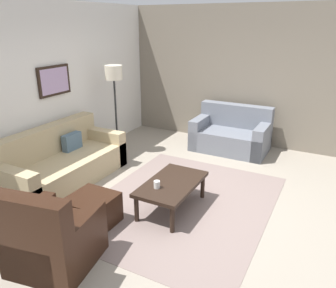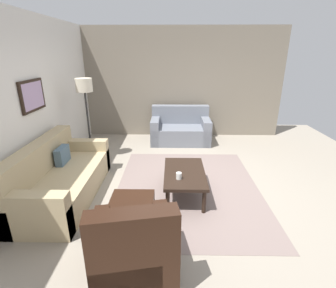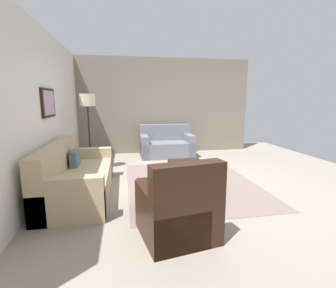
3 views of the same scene
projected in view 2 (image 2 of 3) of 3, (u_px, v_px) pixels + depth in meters
ground_plane at (188, 188)px, 4.31m from camera, size 8.00×8.00×0.00m
rear_partition at (20, 107)px, 3.87m from camera, size 6.00×0.12×2.80m
stone_feature_panel at (183, 83)px, 6.64m from camera, size 0.12×5.20×2.80m
area_rug at (188, 188)px, 4.31m from camera, size 3.01×2.39×0.01m
couch_main at (57, 179)px, 3.99m from camera, size 2.13×0.94×0.88m
couch_loveseat at (180, 130)px, 6.50m from camera, size 0.90×1.47×0.88m
armchair_leather at (134, 254)px, 2.51m from camera, size 0.93×0.93×0.95m
ottoman at (132, 213)px, 3.31m from camera, size 0.56×0.56×0.40m
coffee_table at (185, 175)px, 4.00m from camera, size 1.10×0.64×0.41m
cup at (179, 176)px, 3.75m from camera, size 0.08×0.08×0.10m
lamp_standing at (85, 94)px, 4.97m from camera, size 0.32×0.32×1.71m
framed_artwork at (32, 96)px, 4.04m from camera, size 0.67×0.04×0.49m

